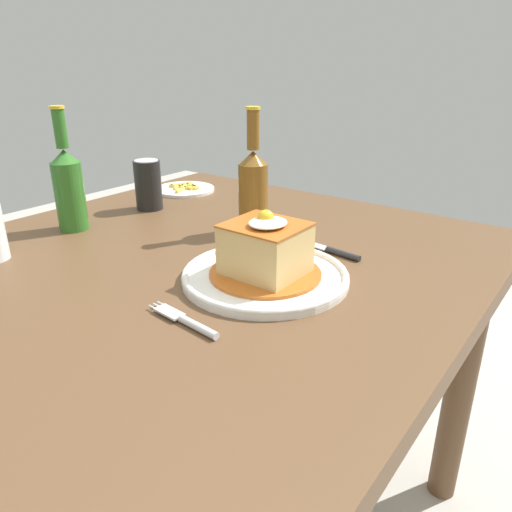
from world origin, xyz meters
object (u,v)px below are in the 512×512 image
object	(u,v)px
beer_bottle_green	(68,185)
side_plate_fries	(185,189)
fork	(189,322)
main_plate	(265,275)
beer_bottle_amber	(254,188)
knife	(333,251)
soda_can	(148,185)

from	to	relation	value
beer_bottle_green	side_plate_fries	world-z (taller)	beer_bottle_green
fork	beer_bottle_green	distance (m)	0.54
main_plate	beer_bottle_green	size ratio (longest dim) A/B	1.08
beer_bottle_green	fork	bearing A→B (deg)	-106.78
side_plate_fries	fork	bearing A→B (deg)	-134.75
beer_bottle_amber	beer_bottle_green	bearing A→B (deg)	124.40
main_plate	beer_bottle_amber	xyz separation A→B (m)	(0.19, 0.17, 0.09)
side_plate_fries	knife	bearing A→B (deg)	-106.48
beer_bottle_amber	side_plate_fries	bearing A→B (deg)	66.88
beer_bottle_green	beer_bottle_amber	bearing A→B (deg)	-55.60
soda_can	beer_bottle_amber	xyz separation A→B (m)	(0.02, -0.32, 0.04)
main_plate	beer_bottle_amber	distance (m)	0.27
knife	beer_bottle_amber	xyz separation A→B (m)	(0.01, 0.20, 0.09)
beer_bottle_green	side_plate_fries	distance (m)	0.40
main_plate	side_plate_fries	world-z (taller)	main_plate
fork	knife	bearing A→B (deg)	-4.61
main_plate	beer_bottle_amber	world-z (taller)	beer_bottle_amber
beer_bottle_green	knife	bearing A→B (deg)	-67.79
fork	beer_bottle_amber	size ratio (longest dim) A/B	0.53
main_plate	fork	world-z (taller)	main_plate
fork	beer_bottle_amber	bearing A→B (deg)	24.17
main_plate	beer_bottle_amber	size ratio (longest dim) A/B	1.08
main_plate	soda_can	world-z (taller)	soda_can
main_plate	side_plate_fries	size ratio (longest dim) A/B	1.69
knife	beer_bottle_green	world-z (taller)	beer_bottle_green
beer_bottle_amber	soda_can	bearing A→B (deg)	93.60
main_plate	knife	world-z (taller)	main_plate
beer_bottle_green	side_plate_fries	size ratio (longest dim) A/B	1.56
fork	beer_bottle_amber	xyz separation A→B (m)	(0.38, 0.17, 0.09)
side_plate_fries	soda_can	bearing A→B (deg)	-162.86
knife	beer_bottle_amber	bearing A→B (deg)	87.06
knife	beer_bottle_green	bearing A→B (deg)	112.21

